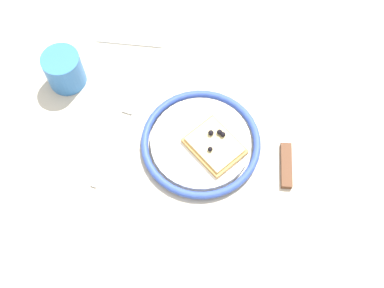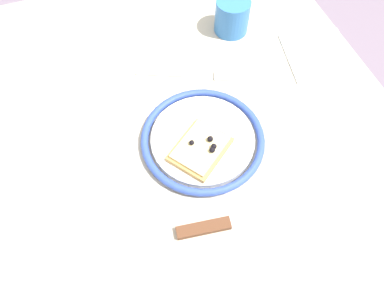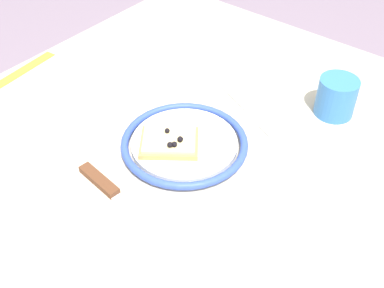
{
  "view_description": "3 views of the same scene",
  "coord_description": "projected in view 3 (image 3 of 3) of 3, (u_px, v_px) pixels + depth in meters",
  "views": [
    {
      "loc": [
        -0.02,
        -0.36,
        1.59
      ],
      "look_at": [
        0.0,
        0.02,
        0.76
      ],
      "focal_mm": 45.54,
      "sensor_mm": 36.0,
      "label": 1
    },
    {
      "loc": [
        0.34,
        -0.1,
        1.32
      ],
      "look_at": [
        0.03,
        0.01,
        0.75
      ],
      "focal_mm": 33.79,
      "sensor_mm": 36.0,
      "label": 2
    },
    {
      "loc": [
        0.52,
        0.46,
        1.33
      ],
      "look_at": [
        0.03,
        0.06,
        0.76
      ],
      "focal_mm": 45.55,
      "sensor_mm": 36.0,
      "label": 3
    }
  ],
  "objects": [
    {
      "name": "measuring_tape",
      "position": [
        5.0,
        81.0,
        1.04
      ],
      "size": [
        0.27,
        0.05,
        0.0
      ],
      "primitive_type": "cube",
      "rotation": [
        0.0,
        0.0,
        0.1
      ],
      "color": "yellow",
      "rests_on": "dining_table"
    },
    {
      "name": "plate",
      "position": [
        184.0,
        143.0,
        0.88
      ],
      "size": [
        0.23,
        0.23,
        0.02
      ],
      "color": "white",
      "rests_on": "dining_table"
    },
    {
      "name": "napkin",
      "position": [
        378.0,
        186.0,
        0.81
      ],
      "size": [
        0.17,
        0.16,
        0.0
      ],
      "primitive_type": "cube",
      "rotation": [
        0.0,
        0.0,
        -0.18
      ],
      "color": "white",
      "rests_on": "dining_table"
    },
    {
      "name": "knife",
      "position": [
        111.0,
        191.0,
        0.8
      ],
      "size": [
        0.05,
        0.24,
        0.01
      ],
      "color": "silver",
      "rests_on": "dining_table"
    },
    {
      "name": "pizza_slice_near",
      "position": [
        169.0,
        142.0,
        0.86
      ],
      "size": [
        0.13,
        0.13,
        0.03
      ],
      "color": "tan",
      "rests_on": "plate"
    },
    {
      "name": "fork",
      "position": [
        245.0,
        107.0,
        0.97
      ],
      "size": [
        0.09,
        0.19,
        0.0
      ],
      "color": "silver",
      "rests_on": "dining_table"
    },
    {
      "name": "dining_table",
      "position": [
        178.0,
        167.0,
        0.97
      ],
      "size": [
        1.0,
        0.86,
        0.73
      ],
      "color": "#BCB29E",
      "rests_on": "ground_plane"
    },
    {
      "name": "cup",
      "position": [
        336.0,
        97.0,
        0.94
      ],
      "size": [
        0.08,
        0.08,
        0.08
      ],
      "primitive_type": "cylinder",
      "color": "#3372BF",
      "rests_on": "dining_table"
    }
  ]
}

